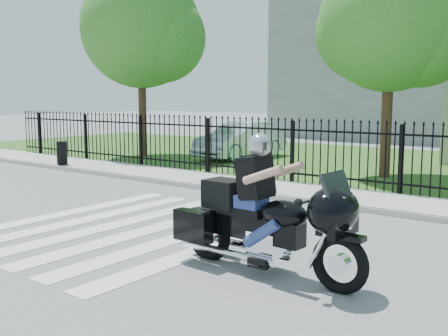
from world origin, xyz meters
The scene contains 12 objects.
ground centered at (0.00, 0.00, 0.00)m, with size 120.00×120.00×0.00m, color slate.
crosswalk centered at (0.00, 0.00, 0.01)m, with size 5.00×5.50×0.01m, color silver, non-canonical shape.
sidewalk centered at (0.00, 5.00, 0.06)m, with size 40.00×2.00×0.12m, color #ADAAA3.
curb centered at (0.00, 4.00, 0.06)m, with size 40.00×0.12×0.12m, color #ADAAA3.
grass_strip centered at (0.00, 12.00, 0.01)m, with size 40.00×12.00×0.02m, color #2D5C1F.
iron_fence centered at (0.00, 6.00, 0.90)m, with size 26.00×0.04×1.80m.
tree_left centered at (-8.50, 8.50, 5.17)m, with size 4.80×4.80×7.58m.
tree_mid centered at (1.50, 9.00, 4.67)m, with size 4.20×4.20×6.78m.
building_tall centered at (-3.00, 26.00, 6.00)m, with size 15.00×10.00×12.00m, color #93969B.
motorcycle_rider centered at (3.34, -0.57, 0.82)m, with size 3.02×0.98×2.00m.
parked_car centered at (-4.87, 10.36, 0.73)m, with size 1.51×4.33×1.43m, color #ABC4D7.
litter_bin centered at (-8.12, 4.30, 0.52)m, with size 0.36×0.36×0.81m, color black.
Camera 1 is at (7.25, -6.53, 2.45)m, focal length 42.00 mm.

